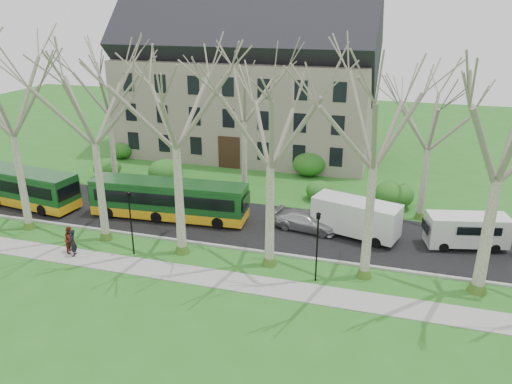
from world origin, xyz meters
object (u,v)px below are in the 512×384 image
van_a (356,218)px  pedestrian_b (70,239)px  pedestrian_a (73,243)px  bus_lead (12,185)px  bus_follow (169,199)px  sedan (306,221)px  van_b (467,231)px

van_a → pedestrian_b: 19.21m
van_a → pedestrian_a: van_a is taller
bus_lead → bus_follow: bearing=10.6°
bus_follow → pedestrian_a: (-3.28, -7.35, -0.57)m
pedestrian_a → pedestrian_b: bearing=-154.4°
bus_lead → pedestrian_b: size_ratio=6.71×
sedan → van_b: bearing=-79.4°
bus_lead → pedestrian_b: bearing=-24.7°
van_a → bus_follow: bearing=-160.6°
sedan → pedestrian_a: bearing=129.7°
bus_follow → van_a: (13.83, 0.77, -0.18)m
bus_follow → bus_lead: bearing=179.3°
sedan → van_a: van_a is taller
bus_follow → van_a: bearing=-0.5°
pedestrian_a → pedestrian_b: (-0.49, 0.44, -0.02)m
sedan → bus_lead: bearing=102.5°
bus_lead → van_a: (27.41, 1.49, -0.20)m
bus_follow → pedestrian_b: (-3.77, -6.91, -0.59)m
van_a → pedestrian_b: size_ratio=3.33×
bus_follow → pedestrian_a: size_ratio=6.50×
van_b → pedestrian_b: size_ratio=2.88×
van_b → pedestrian_a: van_b is taller
bus_lead → pedestrian_b: bus_lead is taller
pedestrian_b → pedestrian_a: bearing=-146.2°
pedestrian_b → van_a: bearing=-81.0°
van_a → pedestrian_b: van_a is taller
bus_follow → pedestrian_b: 7.89m
bus_lead → bus_follow: 13.60m
sedan → van_a: size_ratio=0.78×
sedan → pedestrian_a: 15.90m
bus_lead → sedan: (23.95, 1.52, -0.83)m
van_b → pedestrian_a: 25.81m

